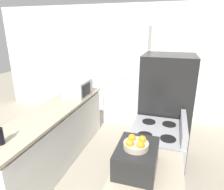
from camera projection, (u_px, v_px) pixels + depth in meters
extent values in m
cube|color=white|center=(132.00, 64.00, 4.64)|extent=(7.00, 0.06, 2.60)
cube|color=silver|center=(55.00, 138.00, 3.17)|extent=(0.58, 2.52, 0.84)
cube|color=#B7A88E|center=(52.00, 111.00, 3.01)|extent=(0.60, 2.57, 0.04)
cube|color=#B7A88E|center=(148.00, 171.00, 1.73)|extent=(0.60, 0.71, 0.04)
cube|color=silver|center=(127.00, 76.00, 4.44)|extent=(0.93, 0.54, 2.13)
sphere|color=#B2B2B7|center=(122.00, 79.00, 4.20)|extent=(0.03, 0.03, 0.03)
sphere|color=#B2B2B7|center=(125.00, 79.00, 4.17)|extent=(0.03, 0.03, 0.03)
cube|color=#9E9EA3|center=(155.00, 162.00, 2.55)|extent=(0.64, 0.76, 0.92)
cube|color=black|center=(130.00, 164.00, 2.68)|extent=(0.02, 0.67, 0.51)
cube|color=#9E9EA3|center=(184.00, 127.00, 2.30)|extent=(0.06, 0.72, 0.16)
cylinder|color=black|center=(145.00, 135.00, 2.27)|extent=(0.17, 0.17, 0.01)
cylinder|color=black|center=(149.00, 122.00, 2.61)|extent=(0.17, 0.17, 0.01)
cylinder|color=black|center=(168.00, 139.00, 2.20)|extent=(0.17, 0.17, 0.01)
cylinder|color=black|center=(169.00, 124.00, 2.53)|extent=(0.17, 0.17, 0.01)
cube|color=black|center=(165.00, 110.00, 3.11)|extent=(0.74, 0.71, 1.73)
cylinder|color=gray|center=(138.00, 107.00, 3.02)|extent=(0.02, 0.02, 0.95)
cube|color=#B2B2B7|center=(78.00, 88.00, 3.59)|extent=(0.36, 0.50, 0.28)
cube|color=black|center=(87.00, 90.00, 3.50)|extent=(0.01, 0.31, 0.20)
cylinder|color=black|center=(0.00, 136.00, 2.08)|extent=(0.08, 0.08, 0.18)
cube|color=black|center=(137.00, 158.00, 1.72)|extent=(0.34, 0.45, 0.21)
cube|color=black|center=(117.00, 154.00, 1.76)|extent=(0.01, 0.31, 0.13)
cylinder|color=#B2A893|center=(136.00, 145.00, 1.66)|extent=(0.21, 0.21, 0.05)
sphere|color=orange|center=(142.00, 139.00, 1.68)|extent=(0.07, 0.07, 0.07)
sphere|color=orange|center=(132.00, 138.00, 1.70)|extent=(0.07, 0.07, 0.07)
sphere|color=orange|center=(130.00, 143.00, 1.62)|extent=(0.07, 0.07, 0.07)
sphere|color=orange|center=(141.00, 145.00, 1.60)|extent=(0.07, 0.07, 0.07)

